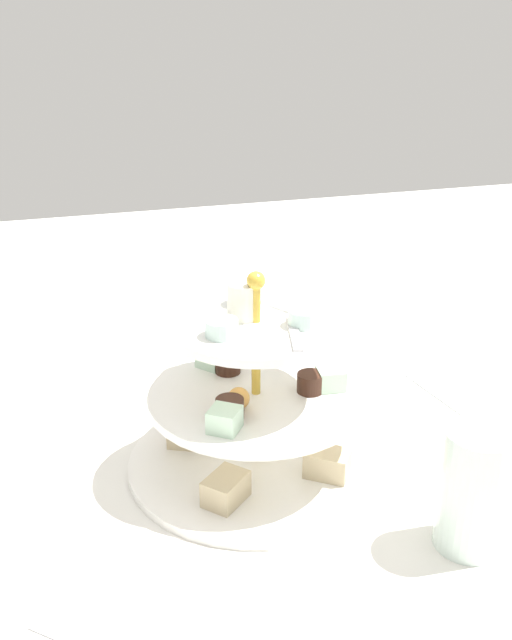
% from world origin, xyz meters
% --- Properties ---
extents(ground_plane, '(2.40, 2.40, 0.00)m').
position_xyz_m(ground_plane, '(0.00, 0.00, 0.00)').
color(ground_plane, silver).
extents(tiered_serving_stand, '(0.30, 0.30, 0.24)m').
position_xyz_m(tiered_serving_stand, '(0.00, 0.00, 0.07)').
color(tiered_serving_stand, white).
rests_on(tiered_serving_stand, ground_plane).
extents(water_glass_tall_right, '(0.07, 0.07, 0.13)m').
position_xyz_m(water_glass_tall_right, '(-0.19, -0.16, 0.06)').
color(water_glass_tall_right, silver).
rests_on(water_glass_tall_right, ground_plane).
extents(water_glass_short_left, '(0.06, 0.06, 0.07)m').
position_xyz_m(water_glass_short_left, '(0.25, 0.00, 0.04)').
color(water_glass_short_left, silver).
rests_on(water_glass_short_left, ground_plane).
extents(teacup_with_saucer, '(0.09, 0.09, 0.05)m').
position_xyz_m(teacup_with_saucer, '(0.23, -0.13, 0.02)').
color(teacup_with_saucer, white).
rests_on(teacup_with_saucer, ground_plane).
extents(butter_knife_right, '(0.17, 0.04, 0.00)m').
position_xyz_m(butter_knife_right, '(0.07, -0.29, 0.00)').
color(butter_knife_right, silver).
rests_on(butter_knife_right, ground_plane).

